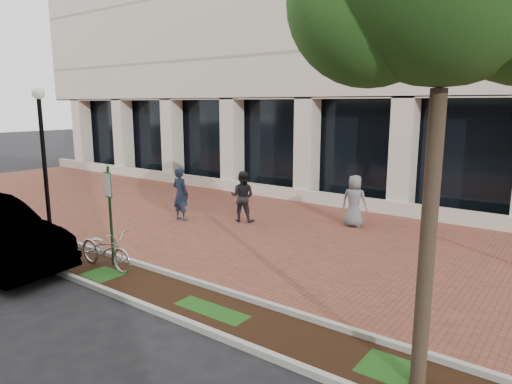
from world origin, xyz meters
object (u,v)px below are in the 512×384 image
Objects in this scene: pedestrian_left at (181,194)px; pedestrian_right at (354,201)px; lamppost at (44,156)px; parking_sign at (109,203)px; locked_bicycle at (106,249)px; pedestrian_mid at (242,196)px.

pedestrian_right is at bearing -151.39° from pedestrian_left.
parking_sign is at bearing -3.78° from lamppost.
parking_sign is 1.36× the size of pedestrian_left.
parking_sign is 1.11m from locked_bicycle.
pedestrian_mid reaches higher than locked_bicycle.
lamppost is at bearing 39.59° from pedestrian_right.
parking_sign is at bearing 114.36° from pedestrian_left.
pedestrian_right is at bearing 71.44° from parking_sign.
parking_sign is at bearing 71.23° from pedestrian_mid.
locked_bicycle is at bearing 59.68° from pedestrian_right.
pedestrian_right is (5.14, 2.80, -0.06)m from pedestrian_left.
locked_bicycle is (0.06, -0.23, -1.09)m from parking_sign.
parking_sign reaches higher than pedestrian_left.
pedestrian_left is at bearing 12.28° from pedestrian_mid.
locked_bicycle is at bearing -7.59° from lamppost.
parking_sign is 1.43× the size of pedestrian_mid.
pedestrian_left is 1.05× the size of pedestrian_mid.
pedestrian_right is (6.52, 6.78, -1.65)m from lamppost.
pedestrian_left is at bearing 70.92° from lamppost.
lamppost reaches higher than pedestrian_mid.
parking_sign is at bearing 15.08° from locked_bicycle.
lamppost is 2.60× the size of pedestrian_right.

